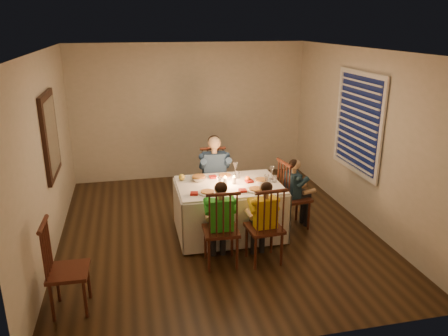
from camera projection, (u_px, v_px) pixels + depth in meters
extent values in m
plane|color=black|center=(217.00, 230.00, 6.53)|extent=(5.00, 5.00, 0.00)
cube|color=beige|center=(46.00, 156.00, 5.65)|extent=(0.02, 5.00, 2.60)
cube|color=beige|center=(362.00, 137.00, 6.57)|extent=(0.02, 5.00, 2.60)
cube|color=beige|center=(190.00, 112.00, 8.43)|extent=(4.50, 0.02, 2.60)
plane|color=white|center=(216.00, 50.00, 5.70)|extent=(5.00, 5.00, 0.00)
cube|color=white|center=(229.00, 185.00, 6.17)|extent=(1.45, 1.04, 0.04)
cube|color=white|center=(221.00, 196.00, 6.77)|extent=(1.49, 0.03, 0.72)
cube|color=white|center=(238.00, 225.00, 5.79)|extent=(1.49, 0.03, 0.72)
cube|color=white|center=(277.00, 205.00, 6.43)|extent=(0.02, 1.07, 0.72)
cube|color=white|center=(178.00, 214.00, 6.13)|extent=(0.02, 1.07, 0.72)
cylinder|color=silver|center=(225.00, 176.00, 6.44)|extent=(0.26, 0.26, 0.02)
cylinder|color=silver|center=(207.00, 193.00, 5.82)|extent=(0.26, 0.26, 0.02)
cylinder|color=silver|center=(255.00, 190.00, 5.92)|extent=(0.26, 0.26, 0.02)
cylinder|color=silver|center=(261.00, 180.00, 6.27)|extent=(0.26, 0.26, 0.02)
cylinder|color=silver|center=(225.00, 181.00, 6.13)|extent=(0.06, 0.06, 0.10)
cylinder|color=silver|center=(234.00, 180.00, 6.16)|extent=(0.06, 0.06, 0.10)
sphere|color=yellow|center=(182.00, 177.00, 6.30)|extent=(0.09, 0.09, 0.09)
sphere|color=orange|center=(248.00, 179.00, 6.25)|extent=(0.08, 0.08, 0.08)
imported|color=silver|center=(199.00, 179.00, 6.29)|extent=(0.25, 0.25, 0.06)
cube|color=black|center=(50.00, 135.00, 5.87)|extent=(0.05, 0.95, 1.15)
cube|color=white|center=(52.00, 135.00, 5.88)|extent=(0.01, 0.78, 0.98)
cube|color=black|center=(359.00, 123.00, 6.60)|extent=(0.01, 1.20, 1.40)
cube|color=white|center=(358.00, 123.00, 6.60)|extent=(0.03, 1.34, 1.54)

